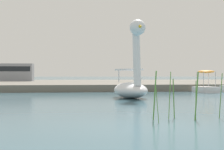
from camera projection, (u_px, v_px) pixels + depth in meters
The scene contains 6 objects.
ground_plane at pixel (145, 128), 8.02m from camera, with size 491.93×491.93×0.00m, color #385966.
shore_bank_far at pixel (82, 84), 38.12m from camera, with size 151.22×27.28×0.50m, color #6B665B.
swan_boat at pixel (132, 81), 18.10m from camera, with size 1.89×3.45×3.91m.
pedal_boat_orange at pixel (206, 85), 24.22m from camera, with size 1.38×2.01×1.53m.
parked_van at pixel (12, 72), 39.50m from camera, with size 4.69×2.09×1.96m.
reed_clump_foreground at pixel (200, 97), 9.38m from camera, with size 3.42×1.29×1.44m.
Camera 1 is at (-1.80, -7.85, 1.20)m, focal length 56.62 mm.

